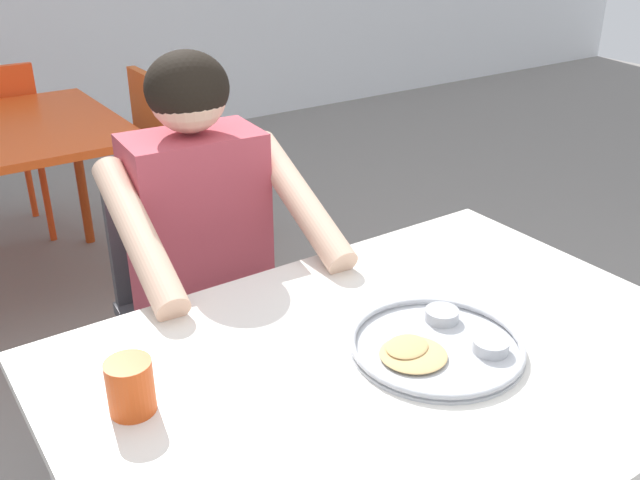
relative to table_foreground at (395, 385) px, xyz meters
The scene contains 7 objects.
table_foreground is the anchor object (origin of this frame).
thali_tray 0.11m from the table_foreground, 16.28° to the right, with size 0.34×0.34×0.03m.
drinking_cup 0.50m from the table_foreground, 164.23° to the left, with size 0.08×0.08×0.10m.
chair_foreground 0.88m from the table_foreground, 93.92° to the left, with size 0.41×0.41×0.82m.
diner_foreground 0.65m from the table_foreground, 96.29° to the left, with size 0.52×0.57×1.19m.
table_background_red 2.00m from the table_foreground, 97.30° to the left, with size 0.79×0.92×0.74m.
chair_red_right 1.99m from the table_foreground, 78.55° to the left, with size 0.39×0.41×0.87m.
Camera 1 is at (-0.77, -0.81, 1.51)m, focal length 39.97 mm.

